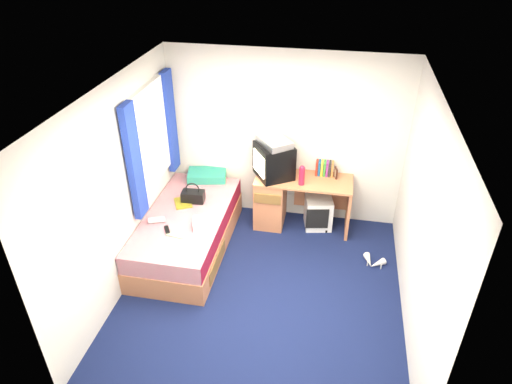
% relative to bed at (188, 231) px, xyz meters
% --- Properties ---
extents(ground, '(3.40, 3.40, 0.00)m').
position_rel_bed_xyz_m(ground, '(1.10, -0.63, -0.27)').
color(ground, '#0C1438').
rests_on(ground, ground).
extents(room_shell, '(3.40, 3.40, 3.40)m').
position_rel_bed_xyz_m(room_shell, '(1.10, -0.63, 1.18)').
color(room_shell, white).
rests_on(room_shell, ground).
extents(bed, '(1.01, 2.00, 0.54)m').
position_rel_bed_xyz_m(bed, '(0.00, 0.00, 0.00)').
color(bed, '#C37A51').
rests_on(bed, ground).
extents(pillow, '(0.60, 0.45, 0.12)m').
position_rel_bed_xyz_m(pillow, '(0.02, 0.90, 0.33)').
color(pillow, '#176A9B').
rests_on(pillow, bed).
extents(desk, '(1.30, 0.55, 0.75)m').
position_rel_bed_xyz_m(desk, '(1.14, 0.80, 0.14)').
color(desk, '#C37A51').
rests_on(desk, ground).
extents(storage_cube, '(0.42, 0.42, 0.45)m').
position_rel_bed_xyz_m(storage_cube, '(1.64, 0.82, -0.04)').
color(storage_cube, silver).
rests_on(storage_cube, ground).
extents(crt_tv, '(0.61, 0.62, 0.46)m').
position_rel_bed_xyz_m(crt_tv, '(0.99, 0.80, 0.71)').
color(crt_tv, black).
rests_on(crt_tv, desk).
extents(vcr, '(0.54, 0.56, 0.09)m').
position_rel_bed_xyz_m(vcr, '(1.00, 0.81, 0.99)').
color(vcr, '#B5B5B7').
rests_on(vcr, crt_tv).
extents(book_row, '(0.24, 0.13, 0.20)m').
position_rel_bed_xyz_m(book_row, '(1.67, 0.97, 0.58)').
color(book_row, maroon).
rests_on(book_row, desk).
extents(picture_frame, '(0.05, 0.12, 0.14)m').
position_rel_bed_xyz_m(picture_frame, '(1.82, 0.92, 0.55)').
color(picture_frame, black).
rests_on(picture_frame, desk).
extents(pink_water_bottle, '(0.10, 0.10, 0.25)m').
position_rel_bed_xyz_m(pink_water_bottle, '(1.39, 0.65, 0.60)').
color(pink_water_bottle, red).
rests_on(pink_water_bottle, desk).
extents(aerosol_can, '(0.06, 0.06, 0.19)m').
position_rel_bed_xyz_m(aerosol_can, '(1.27, 0.84, 0.58)').
color(aerosol_can, silver).
rests_on(aerosol_can, desk).
extents(handbag, '(0.31, 0.19, 0.28)m').
position_rel_bed_xyz_m(handbag, '(0.01, 0.30, 0.35)').
color(handbag, black).
rests_on(handbag, bed).
extents(towel, '(0.33, 0.30, 0.09)m').
position_rel_bed_xyz_m(towel, '(0.32, -0.22, 0.32)').
color(towel, white).
rests_on(towel, bed).
extents(magazine, '(0.31, 0.34, 0.01)m').
position_rel_bed_xyz_m(magazine, '(-0.11, 0.22, 0.28)').
color(magazine, yellow).
rests_on(magazine, bed).
extents(water_bottle, '(0.21, 0.13, 0.07)m').
position_rel_bed_xyz_m(water_bottle, '(-0.29, -0.25, 0.31)').
color(water_bottle, silver).
rests_on(water_bottle, bed).
extents(colour_swatch_fan, '(0.23, 0.10, 0.01)m').
position_rel_bed_xyz_m(colour_swatch_fan, '(0.02, -0.47, 0.28)').
color(colour_swatch_fan, yellow).
rests_on(colour_swatch_fan, bed).
extents(remote_control, '(0.12, 0.16, 0.02)m').
position_rel_bed_xyz_m(remote_control, '(-0.11, -0.39, 0.28)').
color(remote_control, black).
rests_on(remote_control, bed).
extents(window_assembly, '(0.11, 1.42, 1.40)m').
position_rel_bed_xyz_m(window_assembly, '(-0.45, 0.27, 1.15)').
color(window_assembly, silver).
rests_on(window_assembly, room_shell).
extents(white_heels, '(0.29, 0.27, 0.09)m').
position_rel_bed_xyz_m(white_heels, '(2.39, 0.10, -0.23)').
color(white_heels, silver).
rests_on(white_heels, ground).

